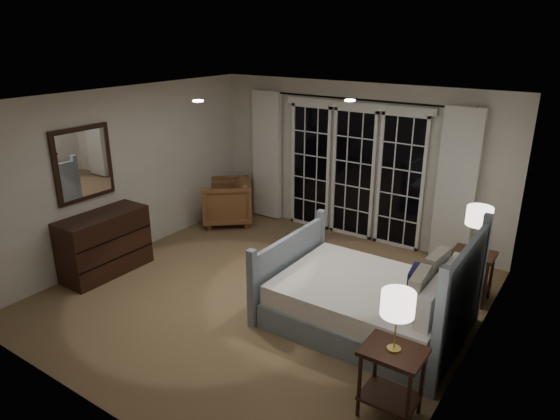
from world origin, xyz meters
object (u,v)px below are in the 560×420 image
Objects in this scene: lamp_right at (479,216)px; dresser at (105,244)px; bed at (371,301)px; nightstand_left at (392,372)px; nightstand_right at (472,269)px; armchair at (226,202)px; lamp_left at (398,305)px.

lamp_right reaches higher than dresser.
lamp_right is at bearing 25.40° from dresser.
bed reaches higher than nightstand_left.
nightstand_right is 4.30m from armchair.
lamp_left is at bearing -4.94° from dresser.
bed is 1.69m from lamp_right.
bed is 3.30× the size of nightstand_right.
lamp_left is 0.93× the size of lamp_right.
bed is 1.44m from nightstand_left.
bed is at bearing 121.41° from nightstand_left.
nightstand_right is 1.18× the size of lamp_left.
nightstand_right is 1.09× the size of lamp_right.
lamp_left is 4.46m from dresser.
dresser is (-4.43, -2.11, 0.01)m from nightstand_right.
bed reaches higher than lamp_right.
armchair is (-4.24, 2.82, -0.73)m from lamp_left.
nightstand_left is 0.67m from lamp_left.
armchair is at bearing 175.55° from lamp_right.
dresser is at bearing -154.60° from nightstand_right.
lamp_left is (0.75, -1.22, 0.80)m from bed.
dresser reaches higher than nightstand_right.
lamp_right reaches higher than nightstand_right.
nightstand_right is at bearing 89.05° from nightstand_left.
dresser is at bearing -167.03° from bed.
lamp_left is (-0.00, 0.00, 0.67)m from nightstand_left.
armchair reaches higher than nightstand_left.
nightstand_left is (0.75, -1.22, 0.13)m from bed.
armchair is at bearing 175.55° from nightstand_right.
lamp_left is at bearing 180.00° from nightstand_left.
lamp_left reaches higher than dresser.
bed is 3.16× the size of nightstand_left.
nightstand_left is at bearing -90.95° from lamp_right.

